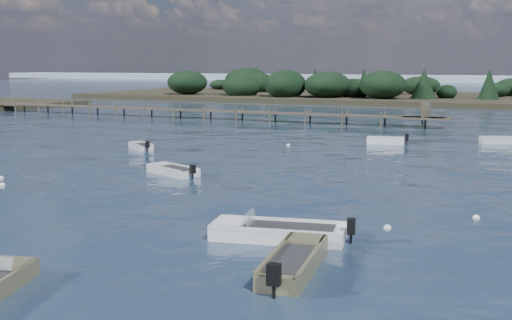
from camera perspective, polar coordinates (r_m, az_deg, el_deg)
The scene contains 14 objects.
ground at distance 81.11m, azimuth 13.51°, elevation 3.67°, with size 400.00×400.00×0.00m, color #182638.
tender_far_grey_b at distance 56.74m, azimuth 20.77°, elevation 1.55°, with size 3.36×2.13×1.13m.
dinghy_mid_grey at distance 38.51m, azimuth -7.41°, elevation -1.05°, with size 3.98×2.76×1.01m.
tender_far_grey at distance 50.22m, azimuth -10.20°, elevation 1.11°, with size 2.89×2.56×1.00m.
tender_far_white at distance 53.77m, azimuth 11.45°, elevation 1.58°, with size 3.40×1.65×1.14m.
dinghy_mid_white_a at distance 24.16m, azimuth 1.95°, elevation -6.65°, with size 5.44×2.81×1.25m.
dinghy_extra_a at distance 20.60m, azimuth 3.40°, elevation -9.32°, with size 2.02×5.05×1.27m.
buoy_b at distance 26.22m, azimuth 11.60°, elevation -5.98°, with size 0.32×0.32×0.32m, color silver.
buoy_c at distance 37.31m, azimuth -21.64°, elevation -2.11°, with size 0.32×0.32×0.32m, color silver.
buoy_d at distance 28.90m, azimuth 18.99°, elevation -4.92°, with size 0.32×0.32×0.32m, color silver.
buoy_e at distance 51.86m, azimuth 2.89°, elevation 1.31°, with size 0.32×0.32×0.32m, color silver.
buoy_extra_a at distance 39.53m, azimuth -21.71°, elevation -1.54°, with size 0.32×0.32×0.32m, color silver.
jetty at distance 77.27m, azimuth -4.36°, elevation 4.39°, with size 64.50×3.20×3.40m.
distant_haze at distance 270.91m, azimuth 1.86°, elevation 7.11°, with size 280.00×20.00×2.40m, color #90A6B2.
Camera 1 is at (15.89, -19.27, 6.47)m, focal length 45.00 mm.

